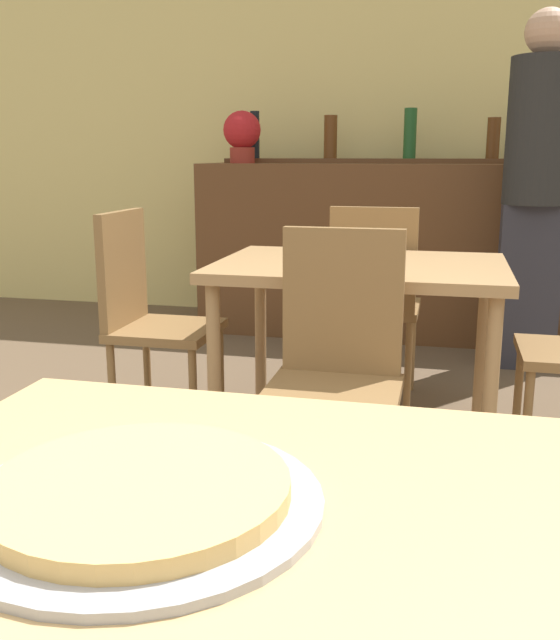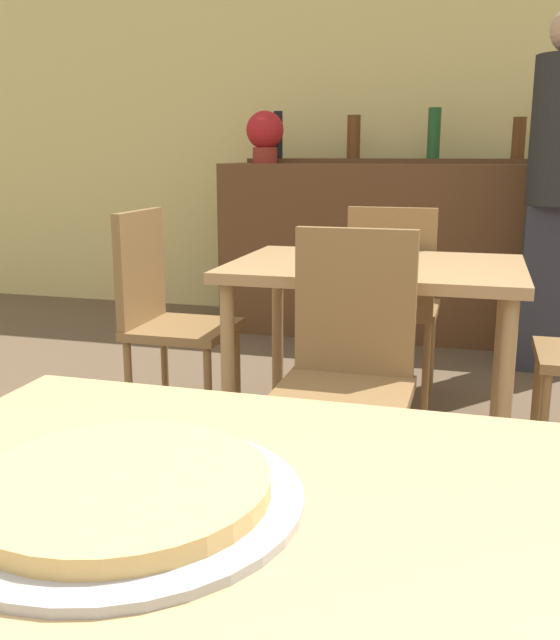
{
  "view_description": "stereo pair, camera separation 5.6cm",
  "coord_description": "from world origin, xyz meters",
  "px_view_note": "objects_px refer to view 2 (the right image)",
  "views": [
    {
      "loc": [
        0.26,
        -0.73,
        1.15
      ],
      "look_at": [
        -0.04,
        0.55,
        0.84
      ],
      "focal_mm": 40.0,
      "sensor_mm": 36.0,
      "label": 1
    },
    {
      "loc": [
        0.32,
        -0.71,
        1.15
      ],
      "look_at": [
        -0.04,
        0.55,
        0.84
      ],
      "focal_mm": 40.0,
      "sensor_mm": 36.0,
      "label": 2
    }
  ],
  "objects_px": {
    "chair_far_side_left": "(164,308)",
    "potted_plant": "(265,134)",
    "chair_far_side_back": "(392,294)",
    "pizza_tray": "(121,491)",
    "chair_far_side_front": "(348,361)"
  },
  "relations": [
    {
      "from": "chair_far_side_left",
      "to": "potted_plant",
      "type": "relative_size",
      "value": 2.82
    },
    {
      "from": "chair_far_side_back",
      "to": "potted_plant",
      "type": "relative_size",
      "value": 2.82
    },
    {
      "from": "pizza_tray",
      "to": "potted_plant",
      "type": "relative_size",
      "value": 1.33
    },
    {
      "from": "chair_far_side_front",
      "to": "potted_plant",
      "type": "height_order",
      "value": "potted_plant"
    },
    {
      "from": "pizza_tray",
      "to": "chair_far_side_left",
      "type": "bearing_deg",
      "value": 113.58
    },
    {
      "from": "chair_far_side_left",
      "to": "pizza_tray",
      "type": "height_order",
      "value": "chair_far_side_left"
    },
    {
      "from": "chair_far_side_back",
      "to": "chair_far_side_left",
      "type": "relative_size",
      "value": 1.0
    },
    {
      "from": "chair_far_side_back",
      "to": "pizza_tray",
      "type": "relative_size",
      "value": 2.13
    },
    {
      "from": "chair_far_side_front",
      "to": "pizza_tray",
      "type": "distance_m",
      "value": 1.39
    },
    {
      "from": "pizza_tray",
      "to": "potted_plant",
      "type": "bearing_deg",
      "value": 104.36
    },
    {
      "from": "chair_far_side_back",
      "to": "pizza_tray",
      "type": "xyz_separation_m",
      "value": [
        -0.03,
        -2.48,
        0.23
      ]
    },
    {
      "from": "chair_far_side_front",
      "to": "chair_far_side_left",
      "type": "xyz_separation_m",
      "value": [
        -0.87,
        0.55,
        0.0
      ]
    },
    {
      "from": "chair_far_side_front",
      "to": "pizza_tray",
      "type": "height_order",
      "value": "chair_far_side_front"
    },
    {
      "from": "chair_far_side_back",
      "to": "chair_far_side_left",
      "type": "distance_m",
      "value": 1.03
    },
    {
      "from": "potted_plant",
      "to": "chair_far_side_front",
      "type": "bearing_deg",
      "value": -67.66
    }
  ]
}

